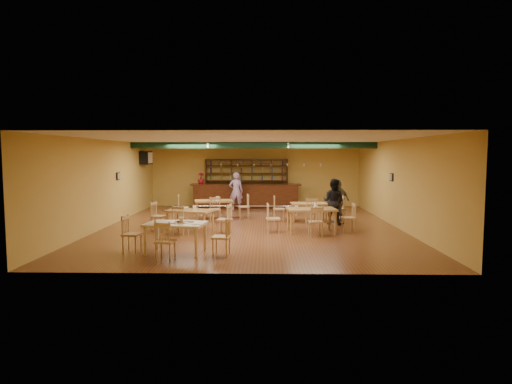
{
  "coord_description": "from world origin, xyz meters",
  "views": [
    {
      "loc": [
        0.49,
        -14.91,
        2.51
      ],
      "look_at": [
        0.16,
        0.6,
        1.15
      ],
      "focal_mm": 30.35,
      "sensor_mm": 36.0,
      "label": 1
    }
  ],
  "objects_px": {
    "bar_counter": "(246,196)",
    "patron_bar": "(236,191)",
    "patron_right_a": "(333,202)",
    "near_table": "(176,238)",
    "dining_table_b": "(309,212)",
    "dining_table_d": "(311,220)",
    "dining_table_a": "(214,209)",
    "dining_table_c": "(190,221)"
  },
  "relations": [
    {
      "from": "dining_table_a",
      "to": "patron_right_a",
      "type": "xyz_separation_m",
      "value": [
        4.44,
        -1.24,
        0.46
      ]
    },
    {
      "from": "near_table",
      "to": "patron_right_a",
      "type": "relative_size",
      "value": 0.89
    },
    {
      "from": "dining_table_b",
      "to": "patron_right_a",
      "type": "distance_m",
      "value": 1.23
    },
    {
      "from": "dining_table_b",
      "to": "patron_bar",
      "type": "relative_size",
      "value": 0.79
    },
    {
      "from": "bar_counter",
      "to": "dining_table_d",
      "type": "distance_m",
      "value": 6.7
    },
    {
      "from": "dining_table_b",
      "to": "patron_bar",
      "type": "xyz_separation_m",
      "value": [
        -2.95,
        3.03,
        0.52
      ]
    },
    {
      "from": "dining_table_d",
      "to": "dining_table_a",
      "type": "bearing_deg",
      "value": 135.64
    },
    {
      "from": "dining_table_b",
      "to": "near_table",
      "type": "bearing_deg",
      "value": -126.98
    },
    {
      "from": "dining_table_b",
      "to": "dining_table_c",
      "type": "height_order",
      "value": "dining_table_c"
    },
    {
      "from": "patron_bar",
      "to": "patron_right_a",
      "type": "relative_size",
      "value": 1.04
    },
    {
      "from": "patron_bar",
      "to": "patron_right_a",
      "type": "distance_m",
      "value": 5.36
    },
    {
      "from": "dining_table_c",
      "to": "patron_right_a",
      "type": "distance_m",
      "value": 5.14
    },
    {
      "from": "dining_table_a",
      "to": "patron_bar",
      "type": "relative_size",
      "value": 0.85
    },
    {
      "from": "dining_table_d",
      "to": "patron_bar",
      "type": "height_order",
      "value": "patron_bar"
    },
    {
      "from": "dining_table_b",
      "to": "patron_bar",
      "type": "distance_m",
      "value": 4.26
    },
    {
      "from": "bar_counter",
      "to": "dining_table_d",
      "type": "xyz_separation_m",
      "value": [
        2.37,
        -6.27,
        -0.18
      ]
    },
    {
      "from": "near_table",
      "to": "patron_bar",
      "type": "bearing_deg",
      "value": 91.61
    },
    {
      "from": "dining_table_c",
      "to": "near_table",
      "type": "distance_m",
      "value": 3.06
    },
    {
      "from": "bar_counter",
      "to": "patron_bar",
      "type": "distance_m",
      "value": 0.97
    },
    {
      "from": "dining_table_b",
      "to": "dining_table_d",
      "type": "relative_size",
      "value": 0.87
    },
    {
      "from": "near_table",
      "to": "patron_right_a",
      "type": "height_order",
      "value": "patron_right_a"
    },
    {
      "from": "dining_table_c",
      "to": "patron_bar",
      "type": "relative_size",
      "value": 0.84
    },
    {
      "from": "bar_counter",
      "to": "near_table",
      "type": "distance_m",
      "value": 9.42
    },
    {
      "from": "dining_table_b",
      "to": "dining_table_a",
      "type": "bearing_deg",
      "value": 171.64
    },
    {
      "from": "dining_table_d",
      "to": "bar_counter",
      "type": "bearing_deg",
      "value": 105.73
    },
    {
      "from": "near_table",
      "to": "patron_right_a",
      "type": "distance_m",
      "value": 6.64
    },
    {
      "from": "dining_table_a",
      "to": "dining_table_b",
      "type": "xyz_separation_m",
      "value": [
        3.64,
        -0.44,
        -0.02
      ]
    },
    {
      "from": "dining_table_d",
      "to": "patron_bar",
      "type": "relative_size",
      "value": 0.91
    },
    {
      "from": "dining_table_c",
      "to": "patron_right_a",
      "type": "bearing_deg",
      "value": 34.28
    },
    {
      "from": "dining_table_b",
      "to": "dining_table_d",
      "type": "height_order",
      "value": "dining_table_d"
    },
    {
      "from": "dining_table_c",
      "to": "patron_bar",
      "type": "height_order",
      "value": "patron_bar"
    },
    {
      "from": "bar_counter",
      "to": "patron_bar",
      "type": "bearing_deg",
      "value": -116.43
    },
    {
      "from": "dining_table_a",
      "to": "near_table",
      "type": "relative_size",
      "value": 1.0
    },
    {
      "from": "bar_counter",
      "to": "patron_right_a",
      "type": "height_order",
      "value": "patron_right_a"
    },
    {
      "from": "dining_table_c",
      "to": "dining_table_d",
      "type": "bearing_deg",
      "value": 15.94
    },
    {
      "from": "dining_table_b",
      "to": "dining_table_d",
      "type": "distance_m",
      "value": 2.42
    },
    {
      "from": "bar_counter",
      "to": "patron_bar",
      "type": "xyz_separation_m",
      "value": [
        -0.41,
        -0.83,
        0.29
      ]
    },
    {
      "from": "dining_table_a",
      "to": "patron_bar",
      "type": "bearing_deg",
      "value": 64.8
    },
    {
      "from": "dining_table_b",
      "to": "patron_bar",
      "type": "bearing_deg",
      "value": 132.77
    },
    {
      "from": "dining_table_a",
      "to": "dining_table_d",
      "type": "distance_m",
      "value": 4.5
    },
    {
      "from": "bar_counter",
      "to": "dining_table_b",
      "type": "height_order",
      "value": "bar_counter"
    },
    {
      "from": "dining_table_a",
      "to": "patron_bar",
      "type": "distance_m",
      "value": 2.72
    }
  ]
}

